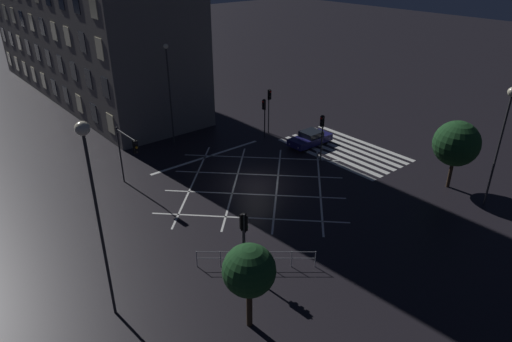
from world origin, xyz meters
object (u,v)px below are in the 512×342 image
Objects in this scene: street_tree_near at (456,144)px; street_tree_far at (249,271)px; street_lamp_west at (91,178)px; street_lamp_far at (169,82)px; traffic_light_nw_main at (243,231)px; street_lamp_east at (507,116)px; traffic_light_se_main at (269,102)px; traffic_light_median_south at (322,129)px; traffic_light_nw_cross at (244,232)px; traffic_light_se_cross at (264,110)px; waiting_car at (310,138)px; traffic_light_ne_main at (128,148)px.

street_tree_near is 20.27m from street_tree_far.
street_lamp_west is 1.12× the size of street_lamp_far.
street_lamp_west is 21.60m from street_lamp_far.
street_lamp_east reaches higher than traffic_light_nw_main.
street_tree_near reaches higher than traffic_light_se_main.
street_lamp_far reaches higher than traffic_light_median_south.
street_tree_far is at bearing -125.47° from traffic_light_nw_cross.
street_tree_near is at bearing -8.01° from street_lamp_east.
street_tree_near reaches higher than traffic_light_median_south.
traffic_light_se_cross reaches higher than traffic_light_nw_cross.
street_lamp_west reaches higher than traffic_light_nw_main.
street_tree_near reaches higher than waiting_car.
traffic_light_se_cross is 6.99m from traffic_light_median_south.
street_tree_near is at bearing -96.32° from traffic_light_nw_main.
traffic_light_median_south is 10.17m from street_tree_near.
traffic_light_median_south reaches higher than traffic_light_nw_cross.
waiting_car is at bearing -57.08° from traffic_light_nw_main.
traffic_light_median_south is at bearing 27.81° from traffic_light_nw_cross.
traffic_light_nw_cross is 18.97m from waiting_car.
traffic_light_se_main is at bearing -58.69° from street_lamp_west.
street_lamp_east is (-19.31, -3.79, 3.84)m from traffic_light_se_cross.
traffic_light_nw_cross is at bearing 27.81° from traffic_light_median_south.
traffic_light_se_main is 0.51× the size of street_lamp_east.
street_lamp_west is at bearing 43.26° from street_tree_far.
street_tree_near is (-16.31, -4.21, 0.85)m from traffic_light_se_cross.
traffic_light_median_south is 7.59m from traffic_light_se_main.
street_tree_far is (-4.88, -4.59, -4.26)m from street_lamp_west.
traffic_light_nw_main is 1.03× the size of traffic_light_nw_cross.
waiting_car is at bearing 117.40° from traffic_light_se_cross.
traffic_light_nw_main is at bearing 170.05° from traffic_light_nw_cross.
traffic_light_nw_main is 3.96m from street_tree_far.
traffic_light_ne_main is at bearing 45.18° from street_lamp_east.
traffic_light_se_cross is at bearing 14.49° from street_tree_near.
traffic_light_median_south is 22.06m from street_lamp_west.
street_lamp_west is (1.64, 6.81, 4.76)m from traffic_light_nw_main.
traffic_light_se_main is (2.06, -15.24, -0.24)m from traffic_light_ne_main.
traffic_light_se_main is 9.52m from street_lamp_far.
traffic_light_ne_main is 0.53× the size of street_lamp_east.
street_tree_near is (-1.99, -18.01, 0.79)m from traffic_light_nw_main.
traffic_light_nw_main is at bearing -103.54° from street_lamp_west.
street_lamp_east is 0.84× the size of street_lamp_west.
street_lamp_west is at bearing 141.63° from street_lamp_far.
street_tree_near is at bearing -150.81° from street_lamp_far.
traffic_light_median_south is 0.45× the size of street_lamp_far.
street_lamp_west reaches higher than waiting_car.
traffic_light_nw_main is 0.91× the size of waiting_car.
street_tree_near is (-9.32, -4.01, 0.64)m from traffic_light_median_south.
street_lamp_far is at bearing 25.14° from street_lamp_east.
street_lamp_far is at bearing -19.48° from traffic_light_nw_main.
street_lamp_west is 7.94m from street_tree_far.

